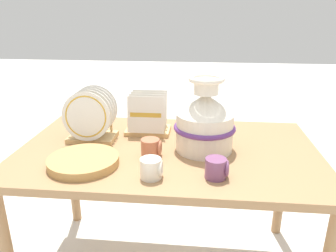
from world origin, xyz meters
name	(u,v)px	position (x,y,z in m)	size (l,w,h in m)	color
display_table	(168,163)	(0.00, 0.00, 0.63)	(1.40, 0.84, 0.71)	#9E754C
ceramic_vase	(205,120)	(0.17, 0.00, 0.85)	(0.28, 0.28, 0.34)	silver
dish_rack_round_plates	(91,119)	(-0.39, 0.06, 0.82)	(0.23, 0.18, 0.26)	tan
dish_rack_square_plates	(148,120)	(-0.13, 0.19, 0.78)	(0.23, 0.17, 0.21)	tan
wicker_charger_stack	(83,161)	(-0.34, -0.21, 0.73)	(0.30, 0.30, 0.04)	tan
mug_cream_glaze	(152,168)	(-0.03, -0.29, 0.75)	(0.09, 0.08, 0.08)	silver
mug_terracotta_glaze	(151,148)	(-0.06, -0.10, 0.75)	(0.09, 0.08, 0.08)	#B76647
mug_plum_glaze	(217,168)	(0.22, -0.26, 0.75)	(0.09, 0.08, 0.08)	#7A4770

